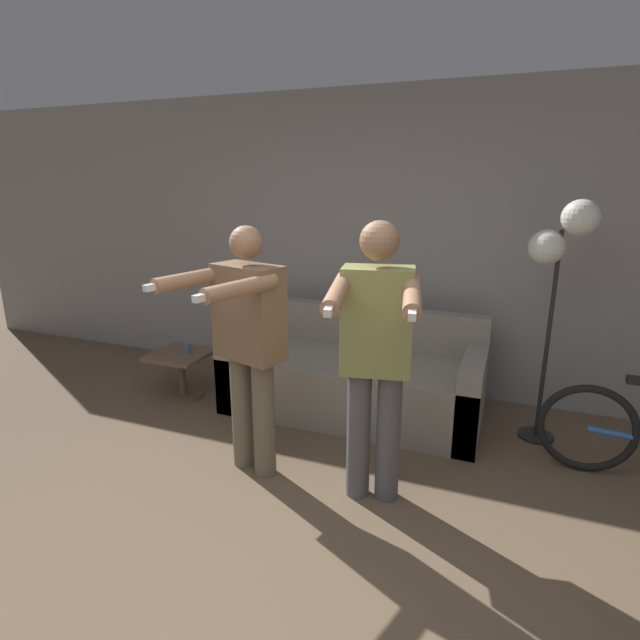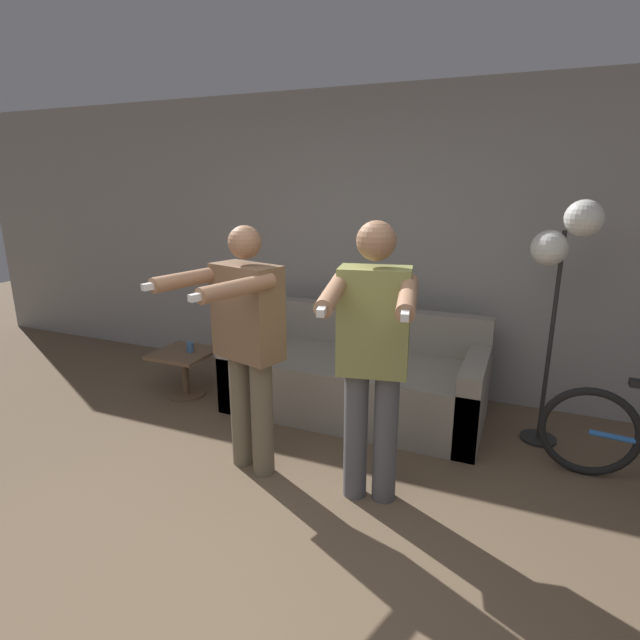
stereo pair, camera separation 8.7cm
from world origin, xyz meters
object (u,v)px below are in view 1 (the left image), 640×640
couch (353,379)px  cat (377,299)px  floor_lamp (561,248)px  side_table (181,365)px  cup (187,348)px  person_left (247,337)px  person_right (376,350)px

couch → cat: cat is taller
floor_lamp → side_table: size_ratio=3.58×
cup → couch: bearing=10.0°
side_table → cup: 0.17m
couch → side_table: bearing=-169.6°
person_left → person_right: (0.81, -0.00, 0.02)m
floor_lamp → side_table: (-2.90, -0.35, -1.11)m
cat → floor_lamp: (1.32, -0.26, 0.52)m
cat → floor_lamp: bearing=-11.1°
floor_lamp → cup: 3.02m
couch → cat: (0.09, 0.33, 0.60)m
side_table → cup: cup is taller
person_left → side_table: person_left is taller
person_left → cat: (0.44, 1.41, -0.03)m
couch → side_table: 1.51m
person_left → cat: size_ratio=3.07×
couch → person_right: person_right is taller
couch → person_left: person_left is taller
person_right → cat: (-0.37, 1.42, -0.05)m
cup → person_left: bearing=-37.4°
cup → cat: bearing=21.0°
person_left → cat: bearing=89.2°
person_left → person_right: size_ratio=0.97×
person_left → cup: person_left is taller
side_table → cup: size_ratio=5.50×
couch → person_right: bearing=-66.6°
cup → side_table: bearing=-159.8°
person_right → floor_lamp: (0.95, 1.16, 0.47)m
person_left → cat: person_left is taller
person_right → floor_lamp: 1.57m
couch → person_left: bearing=-107.6°
person_left → person_right: person_right is taller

